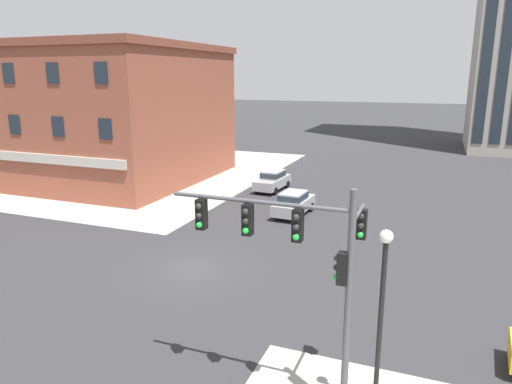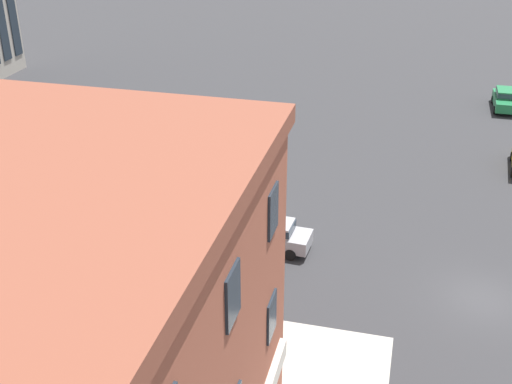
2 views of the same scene
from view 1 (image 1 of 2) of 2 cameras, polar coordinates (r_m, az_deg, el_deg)
ground_plane at (r=24.12m, az=-7.85°, el=-9.33°), size 320.00×320.00×0.00m
sidewalk_far_corner at (r=50.91m, az=-16.70°, el=2.64°), size 32.00×32.00×0.02m
traffic_signal_main at (r=13.18m, az=6.51°, el=-8.52°), size 5.43×2.09×6.70m
street_lamp_corner_near at (r=13.21m, az=15.05°, el=-13.32°), size 0.36×0.36×5.68m
car_main_northbound_near at (r=39.75m, az=2.03°, el=1.52°), size 2.11×4.51×1.68m
car_cross_westbound at (r=32.68m, az=4.61°, el=-1.27°), size 2.09×4.50×1.68m
storefront_block_near_corner at (r=47.61m, az=-19.33°, el=9.16°), size 22.03×18.24×12.24m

